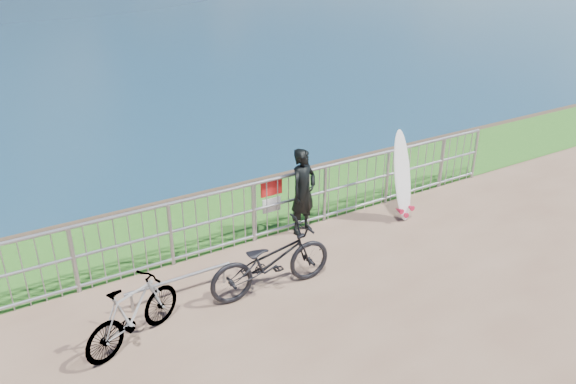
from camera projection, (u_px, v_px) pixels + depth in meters
grass_strip at (250, 210)px, 11.02m from camera, size 120.00×120.00×0.00m
railing at (279, 205)px, 9.93m from camera, size 10.06×0.10×1.13m
surfer at (303, 192)px, 9.92m from camera, size 0.67×0.55×1.59m
surfboard at (403, 179)px, 10.40m from camera, size 0.52×0.48×1.75m
bicycle_near at (271, 260)px, 8.36m from camera, size 2.00×0.77×1.03m
bicycle_far at (133, 313)px, 7.29m from camera, size 1.58×1.02×0.92m
bike_rack at (179, 281)px, 8.29m from camera, size 1.64×0.05×0.34m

